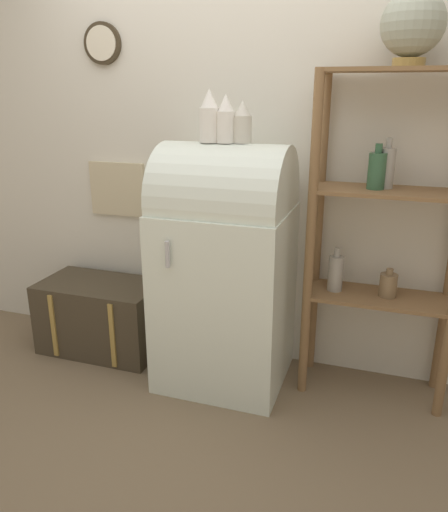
# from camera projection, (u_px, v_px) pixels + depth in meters

# --- Properties ---
(ground_plane) EXTENTS (12.00, 12.00, 0.00)m
(ground_plane) POSITION_uv_depth(u_px,v_px,m) (212.00, 395.00, 2.84)
(ground_plane) COLOR #7A664C
(wall_back) EXTENTS (7.00, 0.09, 2.70)m
(wall_back) POSITION_uv_depth(u_px,v_px,m) (243.00, 144.00, 2.93)
(wall_back) COLOR silver
(wall_back) RESTS_ON ground_plane
(refrigerator) EXTENTS (0.71, 0.67, 1.39)m
(refrigerator) POSITION_uv_depth(u_px,v_px,m) (225.00, 264.00, 2.82)
(refrigerator) COLOR silver
(refrigerator) RESTS_ON ground_plane
(suitcase_trunk) EXTENTS (0.77, 0.45, 0.47)m
(suitcase_trunk) POSITION_uv_depth(u_px,v_px,m) (102.00, 316.00, 3.29)
(suitcase_trunk) COLOR #423828
(suitcase_trunk) RESTS_ON ground_plane
(shelf_unit) EXTENTS (0.78, 0.33, 1.76)m
(shelf_unit) POSITION_uv_depth(u_px,v_px,m) (383.00, 221.00, 2.60)
(shelf_unit) COLOR olive
(shelf_unit) RESTS_ON ground_plane
(globe) EXTENTS (0.29, 0.29, 0.33)m
(globe) POSITION_uv_depth(u_px,v_px,m) (413.00, 25.00, 2.28)
(globe) COLOR #AD8942
(globe) RESTS_ON shelf_unit
(vase_left) EXTENTS (0.10, 0.10, 0.27)m
(vase_left) POSITION_uv_depth(u_px,v_px,m) (209.00, 118.00, 2.57)
(vase_left) COLOR white
(vase_left) RESTS_ON refrigerator
(vase_center) EXTENTS (0.09, 0.09, 0.24)m
(vase_center) POSITION_uv_depth(u_px,v_px,m) (226.00, 120.00, 2.55)
(vase_center) COLOR white
(vase_center) RESTS_ON refrigerator
(vase_right) EXTENTS (0.10, 0.10, 0.21)m
(vase_right) POSITION_uv_depth(u_px,v_px,m) (242.00, 123.00, 2.56)
(vase_right) COLOR beige
(vase_right) RESTS_ON refrigerator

